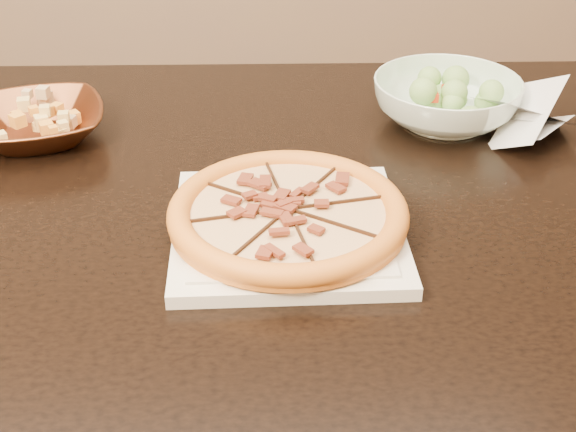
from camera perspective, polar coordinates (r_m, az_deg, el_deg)
name	(u,v)px	position (r m, az deg, el deg)	size (l,w,h in m)	color
dining_table	(199,243)	(1.20, -6.35, -1.95)	(1.53, 1.00, 0.75)	black
plate	(288,229)	(1.03, 0.00, -0.92)	(0.30, 0.30, 0.02)	silver
pizza	(288,213)	(1.02, 0.00, 0.19)	(0.31, 0.31, 0.03)	orange
bronze_bowl	(37,124)	(1.33, -17.45, 6.25)	(0.21, 0.21, 0.05)	brown
mixed_dish	(32,101)	(1.32, -17.74, 7.80)	(0.11, 0.11, 0.03)	tan
salad_bowl	(446,101)	(1.35, 11.18, 8.00)	(0.24, 0.24, 0.08)	silver
salad	(448,70)	(1.33, 11.33, 10.18)	(0.09, 0.11, 0.04)	#96CB64
cling_film	(516,120)	(1.34, 15.92, 6.57)	(0.17, 0.14, 0.05)	white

